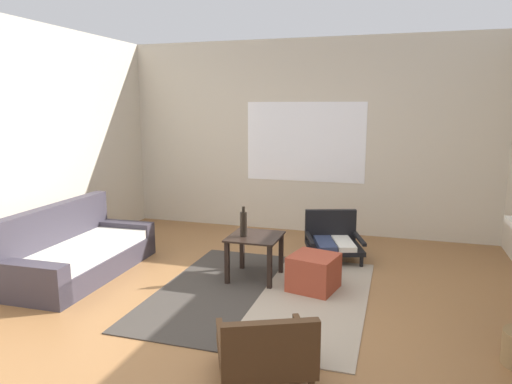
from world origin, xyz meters
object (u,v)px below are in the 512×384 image
at_px(couch, 77,254).
at_px(glass_bottle, 244,224).
at_px(coffee_table, 255,245).
at_px(armchair_by_window, 333,239).
at_px(ottoman_orange, 314,273).
at_px(armchair_striped_foreground, 265,350).

distance_m(couch, glass_bottle, 1.84).
height_order(coffee_table, armchair_by_window, armchair_by_window).
bearing_deg(armchair_by_window, coffee_table, -126.82).
bearing_deg(coffee_table, armchair_by_window, 53.18).
bearing_deg(ottoman_orange, glass_bottle, 174.88).
distance_m(couch, ottoman_orange, 2.53).
xyz_separation_m(armchair_striped_foreground, ottoman_orange, (0.02, 1.67, -0.06)).
relative_size(couch, ottoman_orange, 4.20).
bearing_deg(glass_bottle, couch, -168.42).
bearing_deg(ottoman_orange, armchair_by_window, 87.62).
height_order(coffee_table, glass_bottle, glass_bottle).
bearing_deg(coffee_table, ottoman_orange, -11.14).
xyz_separation_m(couch, armchair_by_window, (2.55, 1.34, 0.01)).
bearing_deg(armchair_striped_foreground, coffee_table, 109.15).
relative_size(coffee_table, armchair_by_window, 0.71).
distance_m(coffee_table, ottoman_orange, 0.68).
bearing_deg(armchair_striped_foreground, couch, 151.20).
bearing_deg(glass_bottle, armchair_by_window, 51.00).
distance_m(armchair_by_window, glass_bottle, 1.30).
bearing_deg(ottoman_orange, couch, -173.30).
bearing_deg(coffee_table, armchair_striped_foreground, -70.85).
bearing_deg(couch, armchair_by_window, 27.60).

